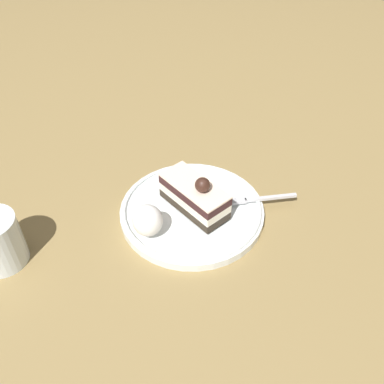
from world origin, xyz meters
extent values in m
plane|color=olive|center=(0.00, 0.00, 0.00)|extent=(2.40, 2.40, 0.00)
cylinder|color=white|center=(0.02, -0.01, 0.01)|extent=(0.23, 0.23, 0.01)
torus|color=white|center=(0.02, -0.01, 0.02)|extent=(0.22, 0.22, 0.01)
cube|color=#2C2318|center=(0.02, -0.01, 0.03)|extent=(0.12, 0.06, 0.01)
cube|color=#F2E6CB|center=(0.02, -0.01, 0.04)|extent=(0.12, 0.06, 0.01)
cube|color=#361A1A|center=(0.02, -0.01, 0.05)|extent=(0.12, 0.06, 0.01)
cube|color=#FBD9C1|center=(0.02, -0.01, 0.06)|extent=(0.12, 0.06, 0.00)
sphere|color=#392119|center=(0.04, -0.01, 0.08)|extent=(0.02, 0.02, 0.02)
ellipsoid|color=white|center=(0.01, -0.09, 0.04)|extent=(0.04, 0.04, 0.05)
cube|color=silver|center=(0.10, 0.09, 0.02)|extent=(0.06, 0.07, 0.00)
cube|color=silver|center=(0.07, 0.05, 0.02)|extent=(0.02, 0.02, 0.00)
cube|color=silver|center=(0.05, 0.04, 0.02)|extent=(0.02, 0.02, 0.00)
cube|color=silver|center=(0.06, 0.04, 0.02)|extent=(0.02, 0.02, 0.00)
cube|color=silver|center=(0.06, 0.03, 0.02)|extent=(0.02, 0.02, 0.00)
cube|color=silver|center=(0.06, 0.03, 0.02)|extent=(0.02, 0.02, 0.00)
cylinder|color=beige|center=(-0.13, -0.25, 0.02)|extent=(0.06, 0.06, 0.04)
camera|label=1|loc=(0.33, -0.37, 0.48)|focal=39.57mm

